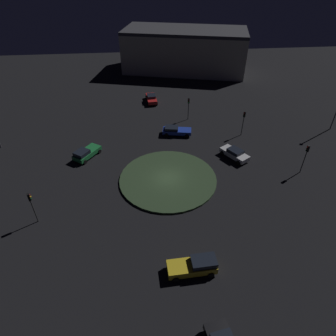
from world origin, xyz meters
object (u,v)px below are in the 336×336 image
at_px(car_red, 151,98).
at_px(car_yellow, 194,266).
at_px(traffic_light_west, 31,202).
at_px(traffic_light_east, 306,154).
at_px(car_green, 86,153).
at_px(traffic_light_north, 189,105).
at_px(car_blue, 176,131).
at_px(store_building, 185,50).
at_px(traffic_light_northeast, 244,119).
at_px(car_silver, 235,153).

distance_m(car_red, car_yellow, 38.31).
distance_m(traffic_light_west, traffic_light_east, 33.52).
relative_size(car_green, traffic_light_north, 1.15).
bearing_deg(car_red, car_blue, 9.85).
bearing_deg(store_building, car_red, 78.15).
relative_size(car_red, car_blue, 0.96).
bearing_deg(traffic_light_west, car_yellow, -47.19).
distance_m(car_green, traffic_light_west, 12.88).
xyz_separation_m(traffic_light_east, store_building, (-9.67, 43.18, 1.71)).
bearing_deg(car_yellow, traffic_light_north, -100.40).
bearing_deg(car_blue, traffic_light_northeast, 3.62).
xyz_separation_m(car_yellow, store_building, (7.19, 56.69, 3.94)).
height_order(car_yellow, store_building, store_building).
height_order(car_yellow, traffic_light_north, traffic_light_north).
bearing_deg(car_silver, car_green, -128.10).
xyz_separation_m(car_blue, traffic_light_west, (-17.48, -17.32, 2.19)).
bearing_deg(car_blue, car_green, -149.03).
distance_m(car_silver, car_yellow, 19.86).
bearing_deg(traffic_light_north, traffic_light_northeast, 68.67).
height_order(car_yellow, traffic_light_east, traffic_light_east).
distance_m(car_yellow, traffic_light_west, 18.10).
relative_size(car_silver, traffic_light_north, 1.15).
distance_m(car_red, car_silver, 23.24).
relative_size(car_yellow, traffic_light_east, 1.08).
xyz_separation_m(car_red, store_building, (9.17, 18.44, 3.99)).
bearing_deg(car_yellow, car_silver, -119.42).
bearing_deg(car_silver, traffic_light_west, -100.62).
xyz_separation_m(car_silver, traffic_light_northeast, (2.93, 6.22, 2.19)).
xyz_separation_m(car_yellow, traffic_light_east, (16.86, 13.51, 2.23)).
relative_size(traffic_light_north, store_building, 0.13).
relative_size(car_red, car_silver, 1.01).
height_order(car_red, traffic_light_west, traffic_light_west).
bearing_deg(traffic_light_east, traffic_light_northeast, -63.72).
distance_m(car_silver, store_building, 39.20).
height_order(car_red, car_blue, car_red).
xyz_separation_m(car_red, car_yellow, (1.98, -38.25, 0.05)).
bearing_deg(traffic_light_northeast, car_blue, -44.84).
bearing_deg(car_green, traffic_light_west, -162.28).
relative_size(car_blue, traffic_light_west, 1.18).
distance_m(car_silver, traffic_light_east, 9.27).
bearing_deg(traffic_light_north, traffic_light_east, 54.90).
height_order(car_silver, traffic_light_west, traffic_light_west).
bearing_deg(car_green, car_red, 5.40).
xyz_separation_m(car_blue, car_green, (-13.70, -5.20, 0.01)).
distance_m(car_silver, traffic_light_northeast, 7.21).
distance_m(traffic_light_east, traffic_light_north, 21.03).
bearing_deg(traffic_light_northeast, car_yellow, 25.39).
xyz_separation_m(car_yellow, traffic_light_west, (-16.18, 7.85, 2.10)).
relative_size(car_silver, car_yellow, 0.99).
bearing_deg(car_green, traffic_light_east, -67.40).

